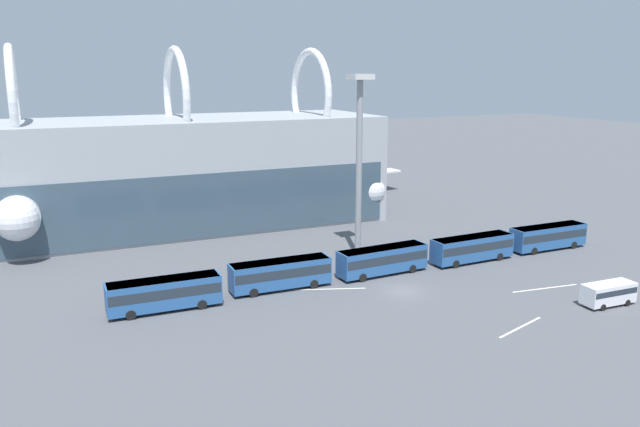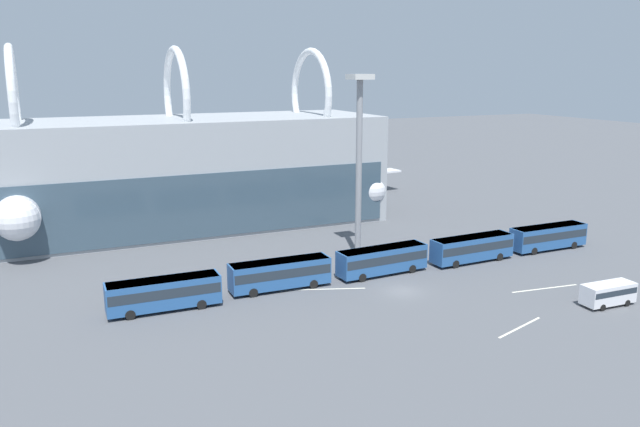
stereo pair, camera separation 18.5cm
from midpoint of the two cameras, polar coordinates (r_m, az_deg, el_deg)
name	(u,v)px [view 2 (the right image)]	position (r m, az deg, el deg)	size (l,w,h in m)	color
ground_plane	(402,291)	(70.19, 7.61, -7.05)	(440.00, 440.00, 0.00)	#515459
airliner_at_gate_near	(25,195)	(101.94, -25.32, 1.50)	(35.64, 37.58, 14.16)	white
airliner_at_gate_far	(315,174)	(116.81, -0.45, 3.60)	(39.48, 40.08, 15.08)	white
shuttle_bus_0	(164,292)	(65.60, -14.02, -6.98)	(11.41, 2.91, 3.31)	#285693
shuttle_bus_1	(280,272)	(69.72, -3.60, -5.40)	(11.42, 2.91, 3.31)	#285693
shuttle_bus_2	(382,259)	(74.91, 5.78, -4.14)	(11.50, 3.33, 3.31)	#285693
shuttle_bus_3	(472,247)	(81.74, 13.80, -2.99)	(11.45, 3.06, 3.31)	#285693
shuttle_bus_4	(548,236)	(90.33, 20.20, -1.91)	(11.38, 2.80, 3.31)	#285693
service_van_foreground	(608,293)	(71.71, 24.92, -6.58)	(5.90, 2.36, 2.36)	silver
floodlight_mast	(359,147)	(79.63, 3.66, 6.13)	(2.73, 2.73, 23.44)	gray
lane_stripe_0	(317,289)	(70.13, -0.23, -6.95)	(10.95, 0.25, 0.01)	silver
lane_stripe_1	(520,327)	(63.26, 17.89, -9.88)	(7.19, 0.25, 0.01)	silver
lane_stripe_2	(545,288)	(74.83, 19.94, -6.46)	(8.54, 0.25, 0.01)	silver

